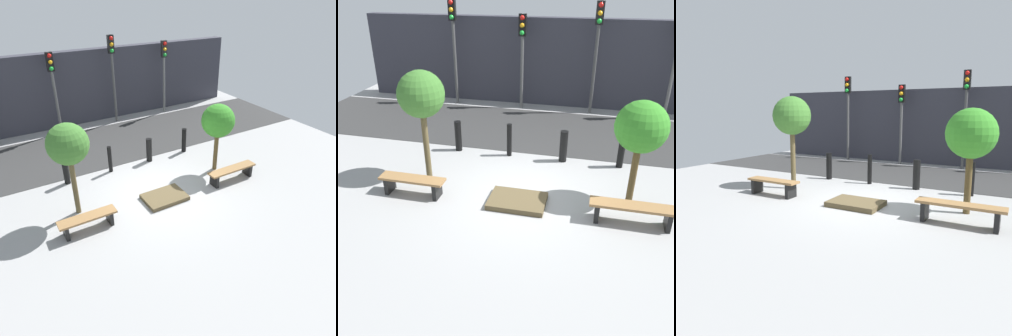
{
  "view_description": "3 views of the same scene",
  "coord_description": "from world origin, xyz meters",
  "views": [
    {
      "loc": [
        -4.3,
        -7.77,
        5.98
      ],
      "look_at": [
        0.45,
        0.17,
        0.73
      ],
      "focal_mm": 35.0,
      "sensor_mm": 36.0,
      "label": 1
    },
    {
      "loc": [
        1.51,
        -7.66,
        4.8
      ],
      "look_at": [
        -0.4,
        0.14,
        0.63
      ],
      "focal_mm": 40.0,
      "sensor_mm": 36.0,
      "label": 2
    },
    {
      "loc": [
        3.69,
        -7.52,
        2.37
      ],
      "look_at": [
        -0.48,
        -0.14,
        0.9
      ],
      "focal_mm": 35.0,
      "sensor_mm": 36.0,
      "label": 3
    }
  ],
  "objects": [
    {
      "name": "ground_plane",
      "position": [
        0.0,
        0.0,
        0.0
      ],
      "size": [
        18.0,
        18.0,
        0.0
      ],
      "primitive_type": "plane",
      "color": "#959595"
    },
    {
      "name": "road_strip",
      "position": [
        0.0,
        4.36,
        0.01
      ],
      "size": [
        18.0,
        3.96,
        0.01
      ],
      "primitive_type": "cube",
      "color": "#303030",
      "rests_on": "ground"
    },
    {
      "name": "building_facade",
      "position": [
        0.0,
        7.45,
        1.68
      ],
      "size": [
        16.2,
        0.5,
        3.36
      ],
      "primitive_type": "cube",
      "color": "#33333D",
      "rests_on": "ground"
    },
    {
      "name": "bench_left",
      "position": [
        -2.55,
        -0.58,
        0.33
      ],
      "size": [
        1.61,
        0.4,
        0.46
      ],
      "rotation": [
        0.0,
        0.0,
        0.0
      ],
      "color": "black",
      "rests_on": "ground"
    },
    {
      "name": "bench_right",
      "position": [
        2.55,
        -0.58,
        0.34
      ],
      "size": [
        1.83,
        0.39,
        0.47
      ],
      "rotation": [
        0.0,
        0.0,
        -0.0
      ],
      "color": "black",
      "rests_on": "ground"
    },
    {
      "name": "planter_bed",
      "position": [
        0.0,
        -0.38,
        0.06
      ],
      "size": [
        1.33,
        0.94,
        0.13
      ],
      "primitive_type": "cube",
      "color": "brown",
      "rests_on": "ground"
    },
    {
      "name": "tree_behind_left_bench",
      "position": [
        -2.55,
        0.35,
        2.21
      ],
      "size": [
        1.15,
        1.15,
        2.82
      ],
      "color": "brown",
      "rests_on": "ground"
    },
    {
      "name": "tree_behind_right_bench",
      "position": [
        2.55,
        0.35,
        1.86
      ],
      "size": [
        1.15,
        1.15,
        2.46
      ],
      "color": "#4F3E21",
      "rests_on": "ground"
    },
    {
      "name": "bollard_far_left",
      "position": [
        -2.37,
        2.14,
        0.47
      ],
      "size": [
        0.2,
        0.2,
        0.93
      ],
      "primitive_type": "cylinder",
      "color": "black",
      "rests_on": "ground"
    },
    {
      "name": "bollard_left",
      "position": [
        -0.79,
        2.14,
        0.49
      ],
      "size": [
        0.14,
        0.14,
        0.99
      ],
      "primitive_type": "cylinder",
      "color": "black",
      "rests_on": "ground"
    },
    {
      "name": "bollard_center",
      "position": [
        0.79,
        2.14,
        0.46
      ],
      "size": [
        0.22,
        0.22,
        0.92
      ],
      "primitive_type": "cylinder",
      "color": "black",
      "rests_on": "ground"
    },
    {
      "name": "bollard_right",
      "position": [
        2.37,
        2.14,
        0.49
      ],
      "size": [
        0.18,
        0.18,
        0.98
      ],
      "primitive_type": "cylinder",
      "color": "black",
      "rests_on": "ground"
    },
    {
      "name": "traffic_light_west",
      "position": [
        -4.09,
        6.63,
        2.75
      ],
      "size": [
        0.28,
        0.27,
        4.01
      ],
      "color": "#4C4C4C",
      "rests_on": "ground"
    },
    {
      "name": "traffic_light_mid_west",
      "position": [
        -1.36,
        6.63,
        2.45
      ],
      "size": [
        0.28,
        0.27,
        3.53
      ],
      "color": "#545454",
      "rests_on": "ground"
    },
    {
      "name": "traffic_light_mid_east",
      "position": [
        1.36,
        6.63,
        2.75
      ],
      "size": [
        0.28,
        0.27,
        4.0
      ],
      "color": "#484848",
      "rests_on": "ground"
    }
  ]
}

